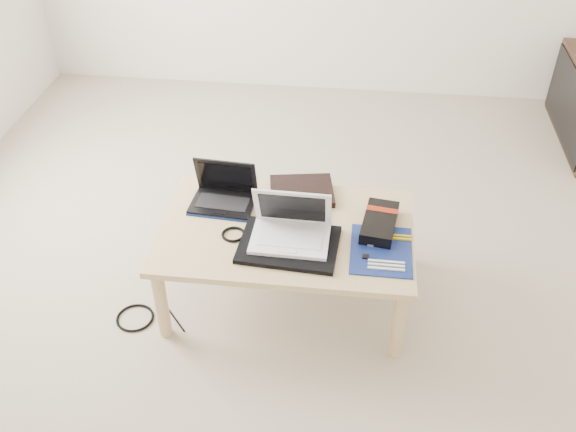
# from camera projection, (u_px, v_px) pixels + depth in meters

# --- Properties ---
(ground) EXTENTS (4.00, 4.00, 0.00)m
(ground) POSITION_uv_depth(u_px,v_px,m) (290.00, 272.00, 3.15)
(ground) COLOR #B3A291
(ground) RESTS_ON ground
(coffee_table) EXTENTS (1.10, 0.70, 0.40)m
(coffee_table) POSITION_uv_depth(u_px,v_px,m) (286.00, 237.00, 2.81)
(coffee_table) COLOR tan
(coffee_table) RESTS_ON ground
(book) EXTENTS (0.33, 0.29, 0.03)m
(book) POSITION_uv_depth(u_px,v_px,m) (302.00, 191.00, 2.98)
(book) COLOR black
(book) RESTS_ON coffee_table
(netbook) EXTENTS (0.30, 0.23, 0.21)m
(netbook) POSITION_uv_depth(u_px,v_px,m) (224.00, 195.00, 2.90)
(netbook) COLOR black
(netbook) RESTS_ON coffee_table
(tablet) EXTENTS (0.27, 0.23, 0.01)m
(tablet) POSITION_uv_depth(u_px,v_px,m) (284.00, 217.00, 2.83)
(tablet) COLOR black
(tablet) RESTS_ON coffee_table
(remote) EXTENTS (0.06, 0.21, 0.02)m
(remote) POSITION_uv_depth(u_px,v_px,m) (322.00, 213.00, 2.85)
(remote) COLOR silver
(remote) RESTS_ON coffee_table
(neoprene_sleeve) EXTENTS (0.43, 0.33, 0.02)m
(neoprene_sleeve) POSITION_uv_depth(u_px,v_px,m) (289.00, 245.00, 2.68)
(neoprene_sleeve) COLOR black
(neoprene_sleeve) RESTS_ON coffee_table
(white_laptop) EXTENTS (0.33, 0.24, 0.22)m
(white_laptop) POSITION_uv_depth(u_px,v_px,m) (291.00, 228.00, 2.68)
(white_laptop) COLOR white
(white_laptop) RESTS_ON neoprene_sleeve
(motherboard) EXTENTS (0.26, 0.32, 0.01)m
(motherboard) POSITION_uv_depth(u_px,v_px,m) (382.00, 250.00, 2.66)
(motherboard) COLOR #0D1757
(motherboard) RESTS_ON coffee_table
(gpu_box) EXTENTS (0.17, 0.29, 0.06)m
(gpu_box) POSITION_uv_depth(u_px,v_px,m) (380.00, 223.00, 2.77)
(gpu_box) COLOR black
(gpu_box) RESTS_ON coffee_table
(cable_coil) EXTENTS (0.12, 0.12, 0.01)m
(cable_coil) POSITION_uv_depth(u_px,v_px,m) (233.00, 234.00, 2.74)
(cable_coil) COLOR black
(cable_coil) RESTS_ON coffee_table
(floor_cable_coil) EXTENTS (0.21, 0.21, 0.01)m
(floor_cable_coil) POSITION_uv_depth(u_px,v_px,m) (135.00, 318.00, 2.90)
(floor_cable_coil) COLOR black
(floor_cable_coil) RESTS_ON ground
(floor_cable_trail) EXTENTS (0.23, 0.27, 0.01)m
(floor_cable_trail) POSITION_uv_depth(u_px,v_px,m) (167.00, 308.00, 2.95)
(floor_cable_trail) COLOR black
(floor_cable_trail) RESTS_ON ground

